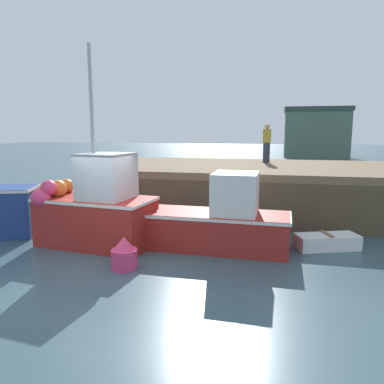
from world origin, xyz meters
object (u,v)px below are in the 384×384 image
object	(u,v)px
fishing_boat_mid	(221,222)
dockworker	(267,143)
fishing_boat_near_right	(96,209)
rowboat	(327,242)
mooring_buoy_foreground	(124,254)

from	to	relation	value
fishing_boat_mid	dockworker	size ratio (longest dim) A/B	2.38
fishing_boat_near_right	dockworker	world-z (taller)	fishing_boat_near_right
rowboat	mooring_buoy_foreground	size ratio (longest dim) A/B	2.34
fishing_boat_mid	mooring_buoy_foreground	world-z (taller)	fishing_boat_mid
fishing_boat_mid	mooring_buoy_foreground	size ratio (longest dim) A/B	5.08
fishing_boat_near_right	mooring_buoy_foreground	bearing A→B (deg)	-46.22
fishing_boat_mid	fishing_boat_near_right	bearing A→B (deg)	-172.73
mooring_buoy_foreground	fishing_boat_near_right	bearing A→B (deg)	133.78
dockworker	mooring_buoy_foreground	distance (m)	9.32
dockworker	rowboat	bearing A→B (deg)	-72.74
fishing_boat_near_right	rowboat	distance (m)	6.37
fishing_boat_near_right	rowboat	bearing A→B (deg)	9.49
fishing_boat_mid	rowboat	bearing A→B (deg)	12.18
fishing_boat_mid	rowboat	size ratio (longest dim) A/B	2.16
fishing_boat_mid	dockworker	world-z (taller)	dockworker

